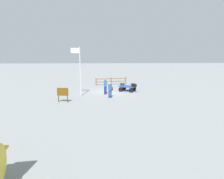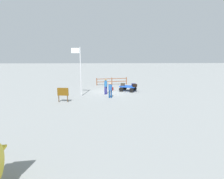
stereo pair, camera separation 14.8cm
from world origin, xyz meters
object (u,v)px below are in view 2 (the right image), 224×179
Objects in this scene: flagpole at (80,68)px; suitcase_navy at (134,85)px; luggage_cart at (128,87)px; signboard at (63,93)px; suitcase_maroon at (135,85)px; worker_lead at (106,86)px; suitcase_dark at (123,84)px; suitcase_grey at (111,89)px; worker_trailing at (110,89)px.

suitcase_navy is at bearing -157.17° from flagpole.
luggage_cart is 1.62× the size of signboard.
flagpole reaches higher than suitcase_maroon.
suitcase_navy is at bearing -86.79° from suitcase_maroon.
suitcase_maroon is 8.63m from signboard.
flagpole is (2.71, 0.76, 2.04)m from worker_lead.
luggage_cart is 1.28× the size of worker_lead.
suitcase_dark is 0.40× the size of signboard.
suitcase_grey is 7.35m from signboard.
worker_trailing is at bearing 44.40° from suitcase_maroon.
suitcase_grey is 4.10m from worker_trailing.
suitcase_maroon is 1.07× the size of suitcase_navy.
suitcase_grey is at bearing -23.16° from suitcase_maroon.
signboard is at bearing 34.79° from suitcase_navy.
suitcase_grey is (2.67, -0.52, -0.58)m from suitcase_navy.
suitcase_maroon reaches higher than suitcase_grey.
signboard is (3.99, 3.32, -0.09)m from worker_lead.
suitcase_dark is 0.34× the size of worker_trailing.
worker_lead is 1.09× the size of worker_trailing.
worker_lead is at bearing 33.18° from luggage_cart.
flagpole reaches higher than worker_lead.
worker_lead is 0.34× the size of flagpole.
suitcase_navy is at bearing -129.50° from worker_trailing.
suitcase_grey is 0.39× the size of signboard.
suitcase_navy is 0.31× the size of worker_trailing.
suitcase_maroon reaches higher than suitcase_dark.
worker_lead is (3.36, 1.79, 0.22)m from suitcase_navy.
suitcase_navy is 4.55m from worker_trailing.
suitcase_grey is 0.10× the size of flagpole.
suitcase_navy is at bearing 169.06° from suitcase_grey.
suitcase_navy reaches higher than suitcase_grey.
suitcase_maroon is at bearing -148.84° from signboard.
suitcase_grey is (1.95, -0.58, -0.27)m from luggage_cart.
luggage_cart is 4.10m from worker_trailing.
suitcase_dark is at bearing 167.03° from suitcase_grey.
luggage_cart is at bearing -37.59° from suitcase_maroon.
flagpole is (3.18, -0.95, 2.09)m from worker_trailing.
suitcase_maroon is at bearing 142.41° from luggage_cart.
luggage_cart is 0.43× the size of flagpole.
suitcase_maroon is 0.38× the size of signboard.
suitcase_navy is 2.78m from suitcase_grey.
luggage_cart is at bearing 5.07° from suitcase_navy.
suitcase_maroon is at bearing -162.59° from flagpole.
suitcase_maroon is 3.00m from suitcase_grey.
luggage_cart is 3.20m from worker_lead.
suitcase_grey is (2.70, -1.16, -0.60)m from suitcase_maroon.
suitcase_dark is 1.12× the size of suitcase_navy.
suitcase_dark is (0.58, -0.26, 0.32)m from luggage_cart.
luggage_cart is 6.44m from flagpole.
worker_lead is (0.69, 2.31, 0.80)m from suitcase_grey.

